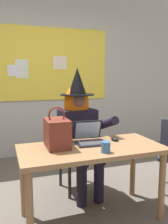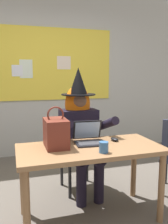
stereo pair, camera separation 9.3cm
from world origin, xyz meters
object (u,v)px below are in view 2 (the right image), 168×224
(chair_at_desk, at_px, (77,147))
(computer_mouse, at_px, (114,139))
(person_costumed, at_px, (80,125))
(laptop, at_px, (89,138))
(desk_main, at_px, (90,157))
(coffee_mug, at_px, (104,147))
(handbag, at_px, (56,133))

(chair_at_desk, xyz_separation_m, computer_mouse, (0.24, -0.56, 0.22))
(person_costumed, height_order, laptop, person_costumed)
(desk_main, height_order, coffee_mug, coffee_mug)
(laptop, xyz_separation_m, computer_mouse, (0.26, -0.02, -0.03))
(person_costumed, bearing_deg, coffee_mug, -3.79)
(computer_mouse, distance_m, coffee_mug, 0.39)
(desk_main, distance_m, computer_mouse, 0.34)
(handbag, bearing_deg, laptop, 6.75)
(computer_mouse, bearing_deg, desk_main, -169.12)
(chair_at_desk, bearing_deg, computer_mouse, 19.43)
(handbag, bearing_deg, coffee_mug, -38.25)
(desk_main, height_order, handbag, handbag)
(desk_main, xyz_separation_m, computer_mouse, (0.29, 0.12, 0.12))
(person_costumed, xyz_separation_m, laptop, (-0.03, -0.42, -0.04))
(chair_at_desk, xyz_separation_m, person_costumed, (0.01, -0.12, 0.29))
(chair_at_desk, distance_m, computer_mouse, 0.65)
(person_costumed, bearing_deg, chair_at_desk, -179.08)
(chair_at_desk, bearing_deg, desk_main, -8.40)
(person_costumed, xyz_separation_m, handbag, (-0.36, -0.46, 0.05))
(person_costumed, bearing_deg, handbag, -41.64)
(person_costumed, height_order, coffee_mug, person_costumed)
(desk_main, relative_size, person_costumed, 0.92)
(chair_at_desk, xyz_separation_m, coffee_mug, (0.00, -0.87, 0.25))
(laptop, relative_size, computer_mouse, 2.93)
(coffee_mug, bearing_deg, laptop, 94.33)
(laptop, height_order, handbag, handbag)
(laptop, bearing_deg, desk_main, -99.76)
(chair_at_desk, height_order, coffee_mug, chair_at_desk)
(handbag, bearing_deg, computer_mouse, 2.30)
(desk_main, bearing_deg, handbag, 162.88)
(chair_at_desk, relative_size, coffee_mug, 9.48)
(desk_main, bearing_deg, computer_mouse, 21.71)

